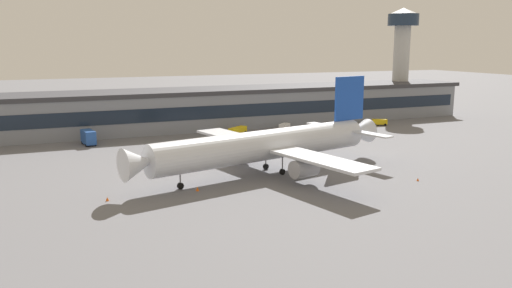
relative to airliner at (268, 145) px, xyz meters
name	(u,v)px	position (x,y,z in m)	size (l,w,h in m)	color
ground_plane	(300,168)	(7.58, 1.28, -5.46)	(600.00, 600.00, 0.00)	slate
terminal_building	(212,108)	(7.58, 57.40, 0.20)	(170.03, 18.96, 11.28)	gray
airliner	(268,145)	(0.00, 0.00, 0.00)	(55.67, 47.69, 17.48)	silver
control_tower	(402,49)	(78.21, 61.14, 16.89)	(10.48, 10.48, 36.26)	#B7B7B2
baggage_tug	(284,126)	(24.51, 43.35, -4.38)	(4.05, 3.83, 1.85)	white
stair_truck	(88,137)	(-28.91, 42.24, -3.48)	(3.28, 6.29, 3.55)	#2651A5
follow_me_car	(380,122)	(54.75, 39.95, -4.37)	(4.78, 3.72, 1.85)	yellow
belt_loader	(238,130)	(9.85, 42.06, -4.31)	(6.37, 5.35, 1.95)	yellow
traffic_cone_0	(107,199)	(-30.30, -6.35, -5.14)	(0.51, 0.51, 0.64)	#F2590C
traffic_cone_1	(418,179)	(22.45, -15.55, -5.19)	(0.44, 0.44, 0.55)	#F2590C
traffic_cone_2	(197,189)	(-15.76, -6.43, -5.11)	(0.57, 0.57, 0.71)	#F2590C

